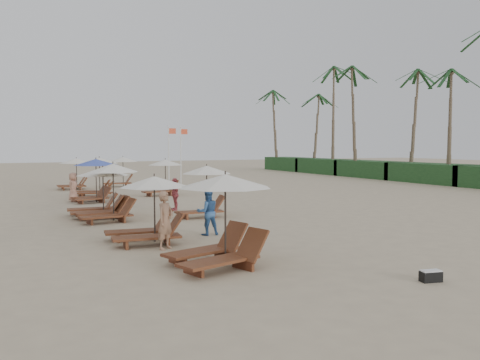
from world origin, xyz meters
name	(u,v)px	position (x,y,z in m)	size (l,w,h in m)	color
ground	(300,227)	(0.00, 0.00, 0.00)	(160.00, 160.00, 0.00)	tan
shrub_hedge	(432,173)	(22.00, 14.50, 0.80)	(3.20, 53.00, 1.60)	#193D1C
palm_row	(426,64)	(21.91, 15.40, 9.91)	(7.00, 52.00, 12.30)	brown
lounger_station_0	(216,222)	(-5.31, -4.38, 1.14)	(2.89, 2.62, 2.38)	brown
lounger_station_1	(146,211)	(-6.10, -0.49, 1.01)	(2.72, 2.26, 2.13)	brown
lounger_station_2	(107,196)	(-6.40, 4.70, 1.05)	(2.63, 2.16, 2.37)	brown
lounger_station_3	(97,193)	(-6.54, 6.20, 1.04)	(2.72, 2.30, 2.14)	brown
lounger_station_4	(93,179)	(-5.81, 11.95, 1.30)	(2.60, 2.40, 2.37)	brown
lounger_station_5	(95,178)	(-5.20, 14.95, 1.11)	(2.76, 2.61, 2.37)	brown
lounger_station_6	(74,173)	(-5.74, 20.82, 1.15)	(2.55, 2.31, 2.19)	brown
inland_station_0	(203,186)	(-2.38, 4.07, 1.33)	(2.75, 2.24, 2.22)	brown
inland_station_1	(162,174)	(-1.27, 13.96, 1.31)	(2.80, 2.24, 2.22)	brown
inland_station_2	(120,169)	(-2.26, 21.68, 1.32)	(2.80, 2.24, 2.22)	brown
beachgoer_near	(165,220)	(-5.86, -1.79, 0.88)	(0.64, 0.42, 1.75)	#A07357
beachgoer_mid_a	(208,212)	(-3.84, -0.11, 0.81)	(0.79, 0.61, 1.62)	#2E568B
beachgoer_far_a	(175,194)	(-2.81, 6.73, 0.78)	(0.91, 0.38, 1.56)	#AE454B
beachgoer_far_b	(73,187)	(-6.76, 12.74, 0.81)	(0.79, 0.51, 1.61)	tan
duffel_bag	(431,276)	(-1.41, -7.86, 0.14)	(0.52, 0.33, 0.27)	black
flag_pole_near	(169,154)	(0.64, 18.68, 2.52)	(0.60, 0.08, 4.54)	silver
flag_pole_far	(181,153)	(2.15, 20.46, 2.52)	(0.59, 0.08, 4.55)	silver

